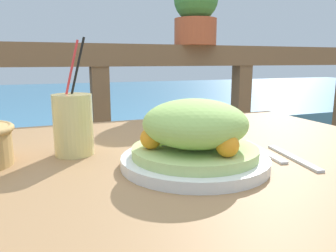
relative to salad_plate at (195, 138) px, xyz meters
The scene contains 8 objects.
patio_table 0.18m from the salad_plate, 112.91° to the left, with size 1.22×0.85×0.75m.
railing_fence 0.82m from the salad_plate, 92.76° to the left, with size 2.80×0.08×1.01m.
sea_backdrop 3.36m from the salad_plate, 90.68° to the left, with size 12.00×4.00×0.55m.
salad_plate is the anchor object (origin of this frame).
drink_glass 0.26m from the salad_plate, 141.59° to the left, with size 0.08×0.08×0.25m.
potted_plant 0.97m from the salad_plate, 64.43° to the left, with size 0.19×0.19×0.29m.
fork 0.19m from the salad_plate, 10.21° to the left, with size 0.04×0.18×0.00m.
knife 0.22m from the salad_plate, ahead, with size 0.05×0.18×0.00m.
Camera 1 is at (-0.22, -0.63, 0.94)m, focal length 35.00 mm.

